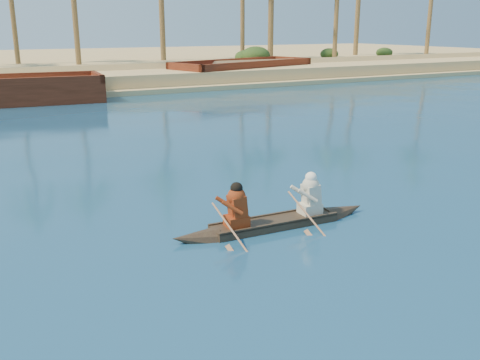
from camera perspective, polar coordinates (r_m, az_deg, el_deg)
canoe at (r=12.88m, az=3.69°, el=-3.85°), size 5.23×0.89×1.43m
barge_mid at (r=36.56m, az=-24.15°, el=8.50°), size 12.44×5.05×2.02m
barge_right at (r=47.15m, az=0.32°, el=11.36°), size 13.92×7.96×2.20m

